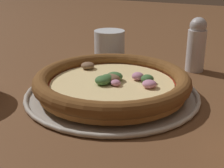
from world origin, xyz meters
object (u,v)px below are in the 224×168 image
object	(u,v)px
pizza	(112,82)
drinking_cup	(109,46)
pepper_shaker	(196,45)
pizza_tray	(112,94)

from	to	relation	value
pizza	drinking_cup	bearing A→B (deg)	29.65
pepper_shaker	drinking_cup	bearing A→B (deg)	95.32
pizza	drinking_cup	world-z (taller)	drinking_cup
pizza_tray	pepper_shaker	world-z (taller)	pepper_shaker
pizza_tray	pizza	world-z (taller)	pizza
pizza_tray	drinking_cup	distance (m)	0.23
pizza	drinking_cup	xyz separation A→B (m)	(0.20, 0.11, 0.01)
drinking_cup	pizza_tray	bearing A→B (deg)	-150.40
pizza_tray	drinking_cup	bearing A→B (deg)	29.60
pizza_tray	pepper_shaker	size ratio (longest dim) A/B	2.63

